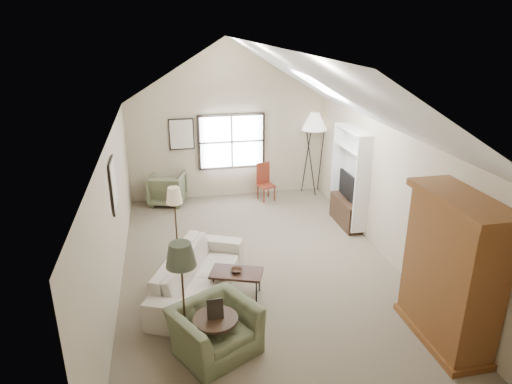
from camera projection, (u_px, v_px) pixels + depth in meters
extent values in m
cube|color=#6B5F4C|center=(260.00, 270.00, 8.46)|extent=(5.00, 8.00, 0.01)
cube|color=tan|center=(228.00, 149.00, 11.68)|extent=(5.00, 0.01, 2.50)
cube|color=tan|center=(349.00, 366.00, 4.35)|extent=(5.00, 0.01, 2.50)
cube|color=tan|center=(113.00, 220.00, 7.54)|extent=(0.01, 8.00, 2.50)
cube|color=tan|center=(392.00, 197.00, 8.49)|extent=(0.01, 8.00, 2.50)
cube|color=black|center=(232.00, 142.00, 11.59)|extent=(1.72, 0.08, 1.42)
cube|color=black|center=(113.00, 185.00, 7.65)|extent=(0.68, 0.04, 0.88)
cube|color=black|center=(181.00, 134.00, 11.28)|extent=(0.62, 0.04, 0.78)
cube|color=brown|center=(452.00, 271.00, 6.28)|extent=(0.60, 1.50, 2.20)
cube|color=white|center=(350.00, 176.00, 9.96)|extent=(0.32, 1.30, 2.10)
cube|color=#382316|center=(346.00, 212.00, 10.26)|extent=(0.34, 1.18, 0.60)
cube|color=black|center=(348.00, 186.00, 10.04)|extent=(0.05, 0.90, 0.55)
imported|color=beige|center=(199.00, 274.00, 7.63)|extent=(1.85, 2.61, 0.71)
imported|color=#68704E|center=(215.00, 330.00, 6.27)|extent=(1.40, 1.34, 0.70)
imported|color=#656C4B|center=(167.00, 189.00, 11.41)|extent=(1.03, 1.05, 0.78)
cube|color=#3B2018|center=(237.00, 283.00, 7.63)|extent=(0.97, 0.74, 0.44)
imported|color=#372016|center=(237.00, 270.00, 7.54)|extent=(0.26, 0.26, 0.05)
cylinder|color=#322314|center=(216.00, 337.00, 6.20)|extent=(0.80, 0.80, 0.61)
cube|color=maroon|center=(266.00, 182.00, 11.60)|extent=(0.47, 0.47, 0.96)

